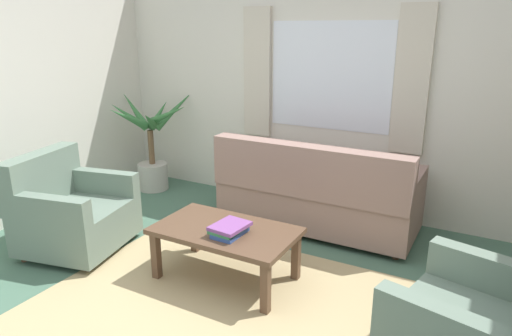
% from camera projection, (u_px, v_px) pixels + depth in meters
% --- Properties ---
extents(ground_plane, '(6.24, 6.24, 0.00)m').
position_uv_depth(ground_plane, '(215.00, 307.00, 3.28)').
color(ground_plane, '#476B56').
extents(wall_back, '(5.32, 0.12, 2.60)m').
position_uv_depth(wall_back, '(331.00, 90.00, 4.79)').
color(wall_back, silver).
rests_on(wall_back, ground_plane).
extents(window_with_curtains, '(1.98, 0.07, 1.40)m').
position_uv_depth(window_with_curtains, '(329.00, 77.00, 4.67)').
color(window_with_curtains, white).
extents(area_rug, '(2.51, 2.09, 0.01)m').
position_uv_depth(area_rug, '(215.00, 307.00, 3.28)').
color(area_rug, tan).
rests_on(area_rug, ground_plane).
extents(couch, '(1.90, 0.82, 0.92)m').
position_uv_depth(couch, '(316.00, 195.00, 4.45)').
color(couch, gray).
rests_on(couch, ground_plane).
extents(armchair_left, '(0.98, 0.99, 0.88)m').
position_uv_depth(armchair_left, '(71.00, 212.00, 4.07)').
color(armchair_left, slate).
rests_on(armchair_left, ground_plane).
extents(armchair_right, '(0.99, 1.01, 0.88)m').
position_uv_depth(armchair_right, '(486.00, 334.00, 2.44)').
color(armchair_right, slate).
rests_on(armchair_right, ground_plane).
extents(coffee_table, '(1.10, 0.64, 0.44)m').
position_uv_depth(coffee_table, '(225.00, 235.00, 3.54)').
color(coffee_table, brown).
rests_on(coffee_table, ground_plane).
extents(book_stack_on_table, '(0.25, 0.30, 0.08)m').
position_uv_depth(book_stack_on_table, '(230.00, 229.00, 3.41)').
color(book_stack_on_table, '#335199').
rests_on(book_stack_on_table, coffee_table).
extents(potted_plant, '(1.22, 1.01, 1.23)m').
position_uv_depth(potted_plant, '(152.00, 147.00, 5.54)').
color(potted_plant, '#B7B2A8').
rests_on(potted_plant, ground_plane).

